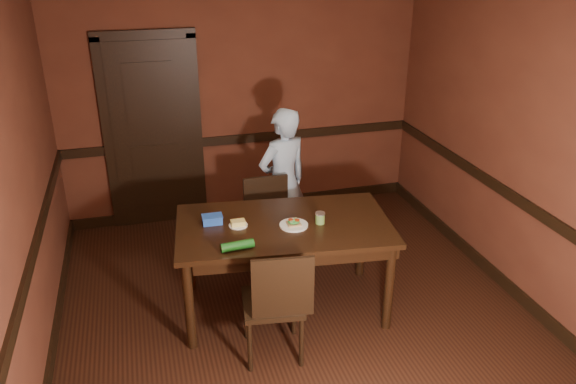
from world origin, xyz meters
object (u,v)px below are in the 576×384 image
chair_near (272,300)px  sauce_jar (320,218)px  chair_far (271,229)px  food_tub (212,219)px  person (283,183)px  sandwich_plate (294,224)px  dining_table (284,266)px  cheese_saucer (238,224)px

chair_near → sauce_jar: bearing=-130.4°
chair_far → food_tub: bearing=-143.8°
chair_near → sauce_jar: chair_near is taller
person → food_tub: 1.15m
chair_far → chair_near: bearing=-103.0°
food_tub → sandwich_plate: bearing=-17.4°
person → food_tub: person is taller
dining_table → chair_far: bearing=93.3°
chair_far → cheese_saucer: chair_far is taller
sandwich_plate → sauce_jar: sauce_jar is taller
dining_table → food_tub: bearing=170.9°
person → food_tub: (-0.82, -0.80, 0.10)m
dining_table → cheese_saucer: cheese_saucer is taller
chair_near → person: size_ratio=0.63×
person → food_tub: bearing=23.8°
food_tub → chair_near: bearing=-62.9°
chair_near → sandwich_plate: size_ratio=4.08×
chair_near → sandwich_plate: chair_near is taller
cheese_saucer → chair_near: bearing=-77.6°
person → cheese_saucer: person is taller
person → sandwich_plate: bearing=59.2°
chair_far → chair_near: (-0.27, -1.15, 0.02)m
sandwich_plate → sauce_jar: size_ratio=2.44×
dining_table → food_tub: (-0.57, 0.16, 0.45)m
person → sauce_jar: size_ratio=15.88×
sandwich_plate → person: bearing=79.8°
sauce_jar → chair_near: bearing=-138.2°
person → sauce_jar: 1.05m
sandwich_plate → food_tub: size_ratio=1.36×
chair_near → person: bearing=-100.3°
chair_near → person: 1.62m
dining_table → sauce_jar: bearing=-7.5°
dining_table → cheese_saucer: size_ratio=11.37×
dining_table → food_tub: food_tub is taller
dining_table → sauce_jar: sauce_jar is taller
chair_far → person: bearing=60.0°
dining_table → cheese_saucer: bearing=177.4°
chair_far → cheese_saucer: 0.78m
dining_table → sandwich_plate: 0.44m
chair_far → sauce_jar: size_ratio=9.61×
chair_far → sauce_jar: bearing=-68.7°
person → chair_near: bearing=51.4°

